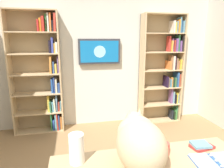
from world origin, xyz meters
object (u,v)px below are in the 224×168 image
object	(u,v)px
bookshelf_right	(42,74)
paper_towel_roll	(77,148)
desk_book_stack	(201,146)
wall_mounted_tv	(99,52)
open_binder	(216,162)
bookshelf_left	(165,69)
coffee_mug	(164,149)
cat	(139,141)

from	to	relation	value
bookshelf_right	paper_towel_roll	bearing A→B (deg)	102.99
paper_towel_roll	desk_book_stack	distance (m)	1.02
wall_mounted_tv	open_binder	distance (m)	2.71
bookshelf_left	bookshelf_right	world-z (taller)	bookshelf_right
coffee_mug	bookshelf_left	bearing A→B (deg)	-116.58
bookshelf_left	open_binder	size ratio (longest dim) A/B	6.04
paper_towel_roll	desk_book_stack	world-z (taller)	paper_towel_roll
bookshelf_right	open_binder	world-z (taller)	bookshelf_right
cat	desk_book_stack	bearing A→B (deg)	-168.77
bookshelf_left	paper_towel_roll	distance (m)	2.93
cat	bookshelf_right	bearing A→B (deg)	-68.39
bookshelf_right	coffee_mug	size ratio (longest dim) A/B	22.24
bookshelf_right	paper_towel_roll	size ratio (longest dim) A/B	9.62
cat	coffee_mug	size ratio (longest dim) A/B	6.01
bookshelf_left	desk_book_stack	xyz separation A→B (m)	(0.81, 2.29, -0.30)
bookshelf_right	wall_mounted_tv	world-z (taller)	bookshelf_right
wall_mounted_tv	coffee_mug	size ratio (longest dim) A/B	8.16
wall_mounted_tv	cat	xyz separation A→B (m)	(0.09, 2.50, -0.47)
cat	desk_book_stack	world-z (taller)	cat
bookshelf_right	coffee_mug	distance (m)	2.62
bookshelf_left	desk_book_stack	bearing A→B (deg)	70.45
bookshelf_right	wall_mounted_tv	xyz separation A→B (m)	(-1.04, -0.08, 0.37)
paper_towel_roll	open_binder	bearing A→B (deg)	167.74
bookshelf_right	coffee_mug	bearing A→B (deg)	117.40
bookshelf_left	paper_towel_roll	world-z (taller)	bookshelf_left
bookshelf_left	bookshelf_right	distance (m)	2.36
cat	open_binder	size ratio (longest dim) A/B	1.64
open_binder	paper_towel_roll	xyz separation A→B (m)	(0.99, -0.22, 0.10)
wall_mounted_tv	open_binder	size ratio (longest dim) A/B	2.22
cat	open_binder	bearing A→B (deg)	171.48
paper_towel_roll	wall_mounted_tv	bearing A→B (deg)	-102.33
coffee_mug	desk_book_stack	world-z (taller)	coffee_mug
desk_book_stack	cat	bearing A→B (deg)	11.23
open_binder	bookshelf_left	bearing A→B (deg)	-108.55
paper_towel_roll	desk_book_stack	bearing A→B (deg)	179.17
coffee_mug	bookshelf_right	bearing A→B (deg)	-62.60
cat	paper_towel_roll	bearing A→B (deg)	-17.04
cat	paper_towel_roll	xyz separation A→B (m)	(0.43, -0.13, -0.08)
bookshelf_right	cat	distance (m)	2.60
coffee_mug	desk_book_stack	xyz separation A→B (m)	(-0.34, -0.02, -0.03)
bookshelf_right	coffee_mug	world-z (taller)	bookshelf_right
bookshelf_right	coffee_mug	xyz separation A→B (m)	(-1.20, 2.32, -0.24)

